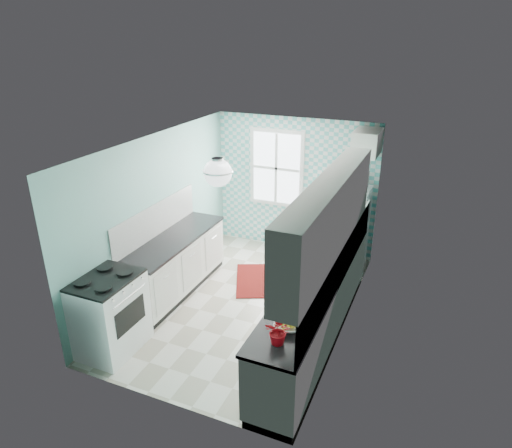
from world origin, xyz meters
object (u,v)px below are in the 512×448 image
at_px(sink, 335,250).
at_px(microwave, 352,180).
at_px(fruit_bowl, 288,326).
at_px(potted_plant, 279,331).
at_px(fridge, 348,228).
at_px(stove, 109,313).
at_px(ceiling_light, 218,173).

distance_m(sink, microwave, 1.47).
distance_m(fruit_bowl, microwave, 3.45).
distance_m(fruit_bowl, potted_plant, 0.29).
relative_size(sink, microwave, 1.05).
xyz_separation_m(fruit_bowl, potted_plant, (0.00, -0.27, 0.11)).
bearing_deg(fridge, sink, -85.34).
relative_size(stove, microwave, 2.05).
distance_m(ceiling_light, potted_plant, 2.02).
bearing_deg(fruit_bowl, sink, 89.88).
height_order(fruit_bowl, potted_plant, potted_plant).
xyz_separation_m(fridge, stove, (-2.31, -3.45, -0.20)).
bearing_deg(stove, potted_plant, -6.43).
xyz_separation_m(fridge, fruit_bowl, (0.09, -3.39, 0.24)).
height_order(stove, fruit_bowl, stove).
relative_size(stove, sink, 1.94).
bearing_deg(ceiling_light, potted_plant, -41.40).
bearing_deg(fruit_bowl, ceiling_light, 146.77).
relative_size(fridge, stove, 1.42).
relative_size(ceiling_light, potted_plant, 1.18).
height_order(fridge, fruit_bowl, fridge).
xyz_separation_m(fridge, potted_plant, (0.09, -3.66, 0.35)).
distance_m(fridge, microwave, 0.87).
xyz_separation_m(ceiling_light, potted_plant, (1.20, -1.06, -1.24)).
xyz_separation_m(stove, fruit_bowl, (2.40, 0.06, 0.44)).
distance_m(stove, microwave, 4.29).
xyz_separation_m(fruit_bowl, microwave, (-0.09, 3.39, 0.63)).
bearing_deg(sink, potted_plant, -94.01).
bearing_deg(potted_plant, stove, 174.94).
distance_m(stove, fruit_bowl, 2.44).
bearing_deg(sink, ceiling_light, -136.68).
distance_m(fridge, stove, 4.16).
height_order(sink, fruit_bowl, sink).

